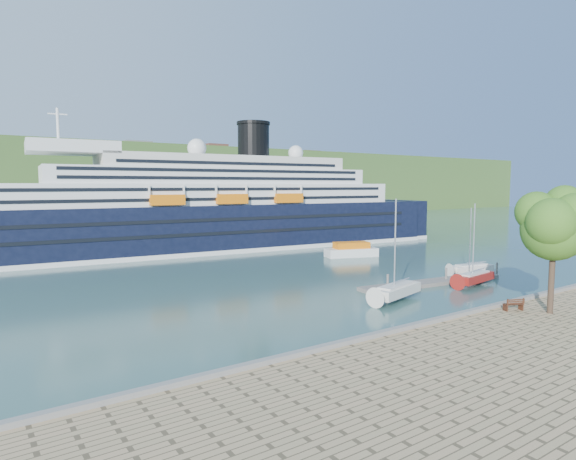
# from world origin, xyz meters

# --- Properties ---
(ground) EXTENTS (400.00, 400.00, 0.00)m
(ground) POSITION_xyz_m (0.00, 0.00, 0.00)
(ground) COLOR #2B4C46
(ground) RESTS_ON ground
(far_hillside) EXTENTS (400.00, 50.00, 24.00)m
(far_hillside) POSITION_xyz_m (0.00, 145.00, 12.00)
(far_hillside) COLOR #2D5020
(far_hillside) RESTS_ON ground
(quay_coping) EXTENTS (220.00, 0.50, 0.30)m
(quay_coping) POSITION_xyz_m (0.00, -0.20, 1.15)
(quay_coping) COLOR slate
(quay_coping) RESTS_ON promenade
(cruise_ship) EXTENTS (101.47, 23.32, 22.59)m
(cruise_ship) POSITION_xyz_m (-6.33, 53.55, 11.29)
(cruise_ship) COLOR black
(cruise_ship) RESTS_ON ground
(park_bench) EXTENTS (1.88, 1.32, 1.11)m
(park_bench) POSITION_xyz_m (-3.15, -1.62, 1.56)
(park_bench) COLOR #4A2515
(park_bench) RESTS_ON promenade
(promenade_tree) EXTENTS (6.66, 6.66, 11.03)m
(promenade_tree) POSITION_xyz_m (-1.47, -3.73, 6.51)
(promenade_tree) COLOR #346219
(promenade_tree) RESTS_ON promenade
(floating_pontoon) EXTENTS (19.33, 4.68, 0.43)m
(floating_pontoon) POSITION_xyz_m (3.78, 12.09, 0.21)
(floating_pontoon) COLOR slate
(floating_pontoon) RESTS_ON ground
(sailboat_white_near) EXTENTS (7.62, 3.87, 9.49)m
(sailboat_white_near) POSITION_xyz_m (-5.26, 9.10, 4.74)
(sailboat_white_near) COLOR silver
(sailboat_white_near) RESTS_ON ground
(sailboat_red) EXTENTS (7.00, 2.83, 8.79)m
(sailboat_red) POSITION_xyz_m (7.17, 9.02, 4.39)
(sailboat_red) COLOR maroon
(sailboat_red) RESTS_ON ground
(sailboat_white_far) EXTENTS (6.44, 3.08, 8.02)m
(sailboat_white_far) POSITION_xyz_m (12.60, 13.08, 4.01)
(sailboat_white_far) COLOR silver
(sailboat_white_far) RESTS_ON ground
(tender_launch) EXTENTS (8.77, 5.23, 2.29)m
(tender_launch) POSITION_xyz_m (10.59, 33.30, 1.15)
(tender_launch) COLOR orange
(tender_launch) RESTS_ON ground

